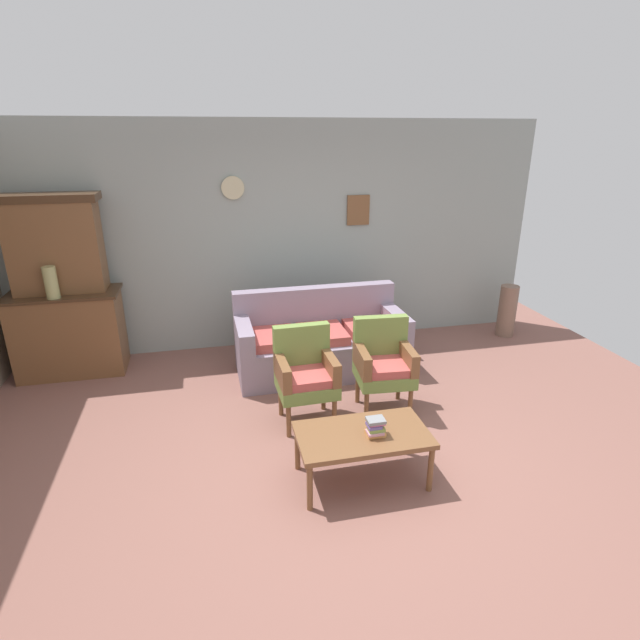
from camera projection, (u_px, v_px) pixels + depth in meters
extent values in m
plane|color=#84564C|center=(340.00, 459.00, 4.16)|extent=(7.68, 7.68, 0.00)
cube|color=#939E99|center=(285.00, 237.00, 6.08)|extent=(6.40, 0.06, 2.70)
cube|color=brown|center=(358.00, 210.00, 6.13)|extent=(0.28, 0.02, 0.36)
cylinder|color=beige|center=(233.00, 188.00, 5.70)|extent=(0.26, 0.03, 0.26)
cube|color=brown|center=(70.00, 334.00, 5.53)|extent=(1.10, 0.52, 0.90)
cube|color=#462D1B|center=(62.00, 294.00, 5.37)|extent=(1.16, 0.55, 0.03)
cube|color=brown|center=(56.00, 248.00, 5.27)|extent=(0.90, 0.36, 0.95)
cube|color=#462D1B|center=(46.00, 198.00, 5.09)|extent=(0.99, 0.38, 0.08)
cylinder|color=tan|center=(51.00, 282.00, 5.14)|extent=(0.13, 0.13, 0.34)
cube|color=gray|center=(322.00, 354.00, 5.62)|extent=(1.87, 0.83, 0.42)
cube|color=gray|center=(315.00, 307.00, 5.76)|extent=(1.87, 0.19, 0.48)
cube|color=gray|center=(394.00, 320.00, 5.70)|extent=(0.17, 0.80, 0.24)
cube|color=gray|center=(244.00, 334.00, 5.32)|extent=(0.17, 0.80, 0.24)
cube|color=#B74C47|center=(369.00, 330.00, 5.62)|extent=(0.49, 0.57, 0.10)
cube|color=#B74C47|center=(322.00, 334.00, 5.50)|extent=(0.49, 0.57, 0.10)
cube|color=#B74C47|center=(274.00, 338.00, 5.38)|extent=(0.49, 0.57, 0.10)
cube|color=olive|center=(307.00, 386.00, 4.56)|extent=(0.53, 0.50, 0.12)
cube|color=#B74C47|center=(307.00, 378.00, 4.51)|extent=(0.45, 0.42, 0.10)
cube|color=olive|center=(301.00, 348.00, 4.64)|extent=(0.52, 0.12, 0.46)
cube|color=brown|center=(330.00, 366.00, 4.55)|extent=(0.10, 0.48, 0.22)
cube|color=brown|center=(282.00, 372.00, 4.45)|extent=(0.10, 0.48, 0.22)
cylinder|color=brown|center=(334.00, 414.00, 4.52)|extent=(0.04, 0.04, 0.32)
cylinder|color=brown|center=(289.00, 421.00, 4.42)|extent=(0.04, 0.04, 0.32)
cylinder|color=brown|center=(323.00, 394.00, 4.86)|extent=(0.04, 0.04, 0.32)
cylinder|color=brown|center=(281.00, 400.00, 4.76)|extent=(0.04, 0.04, 0.32)
cube|color=olive|center=(384.00, 375.00, 4.76)|extent=(0.56, 0.52, 0.12)
cube|color=#B74C47|center=(385.00, 367.00, 4.71)|extent=(0.47, 0.44, 0.10)
cube|color=olive|center=(380.00, 339.00, 4.85)|extent=(0.53, 0.14, 0.46)
cube|color=brown|center=(408.00, 357.00, 4.73)|extent=(0.12, 0.48, 0.22)
cube|color=brown|center=(362.00, 360.00, 4.67)|extent=(0.12, 0.48, 0.22)
cylinder|color=brown|center=(410.00, 404.00, 4.69)|extent=(0.04, 0.04, 0.32)
cylinder|color=brown|center=(366.00, 407.00, 4.64)|extent=(0.04, 0.04, 0.32)
cylinder|color=brown|center=(398.00, 385.00, 5.05)|extent=(0.04, 0.04, 0.32)
cylinder|color=brown|center=(358.00, 388.00, 4.99)|extent=(0.04, 0.04, 0.32)
cube|color=brown|center=(363.00, 435.00, 3.78)|extent=(1.00, 0.56, 0.04)
cylinder|color=brown|center=(297.00, 448.00, 3.98)|extent=(0.04, 0.04, 0.38)
cylinder|color=brown|center=(406.00, 434.00, 4.17)|extent=(0.04, 0.04, 0.38)
cylinder|color=brown|center=(310.00, 487.00, 3.54)|extent=(0.04, 0.04, 0.38)
cylinder|color=brown|center=(431.00, 469.00, 3.73)|extent=(0.04, 0.04, 0.38)
cube|color=#E29B50|center=(375.00, 433.00, 3.74)|extent=(0.14, 0.10, 0.03)
cube|color=pink|center=(375.00, 432.00, 3.71)|extent=(0.12, 0.09, 0.02)
cube|color=#819947|center=(376.00, 429.00, 3.71)|extent=(0.12, 0.08, 0.03)
cube|color=#6B58A1|center=(374.00, 425.00, 3.71)|extent=(0.10, 0.10, 0.02)
cube|color=pink|center=(376.00, 423.00, 3.71)|extent=(0.12, 0.08, 0.02)
cube|color=gray|center=(376.00, 420.00, 3.70)|extent=(0.13, 0.11, 0.02)
cylinder|color=#7E6150|center=(507.00, 311.00, 6.60)|extent=(0.23, 0.23, 0.68)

